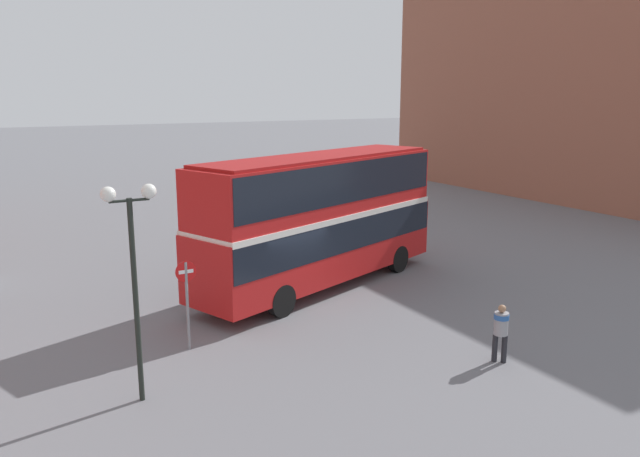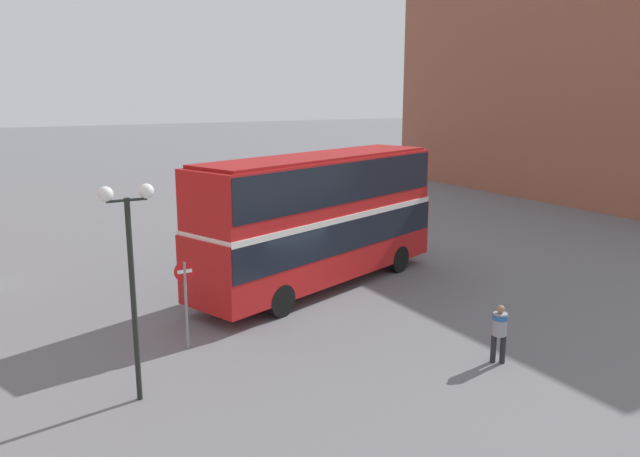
# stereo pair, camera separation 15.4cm
# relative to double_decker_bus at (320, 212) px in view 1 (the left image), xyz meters

# --- Properties ---
(ground_plane) EXTENTS (240.00, 240.00, 0.00)m
(ground_plane) POSITION_rel_double_decker_bus_xyz_m (-1.89, -1.40, -2.68)
(ground_plane) COLOR slate
(building_row_right) EXTENTS (11.08, 31.14, 15.51)m
(building_row_right) POSITION_rel_double_decker_bus_xyz_m (26.10, 7.83, 5.08)
(building_row_right) COLOR #935642
(building_row_right) RESTS_ON ground_plane
(double_decker_bus) EXTENTS (10.64, 5.89, 4.68)m
(double_decker_bus) POSITION_rel_double_decker_bus_xyz_m (0.00, 0.00, 0.00)
(double_decker_bus) COLOR red
(double_decker_bus) RESTS_ON ground_plane
(pedestrian_foreground) EXTENTS (0.54, 0.54, 1.54)m
(pedestrian_foreground) POSITION_rel_double_decker_bus_xyz_m (0.83, -7.84, -1.74)
(pedestrian_foreground) COLOR #232328
(pedestrian_foreground) RESTS_ON ground_plane
(parked_car_kerb_far) EXTENTS (4.28, 2.18, 1.43)m
(parked_car_kerb_far) POSITION_rel_double_decker_bus_xyz_m (2.77, 9.45, -1.95)
(parked_car_kerb_far) COLOR navy
(parked_car_kerb_far) RESTS_ON ground_plane
(street_lamp_twin_globe) EXTENTS (1.16, 0.32, 4.88)m
(street_lamp_twin_globe) POSITION_rel_double_decker_bus_xyz_m (-7.64, -5.35, 0.87)
(street_lamp_twin_globe) COLOR black
(street_lamp_twin_globe) RESTS_ON ground_plane
(no_entry_sign) EXTENTS (0.57, 0.08, 2.45)m
(no_entry_sign) POSITION_rel_double_decker_bus_xyz_m (-5.82, -3.11, -1.07)
(no_entry_sign) COLOR gray
(no_entry_sign) RESTS_ON ground_plane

